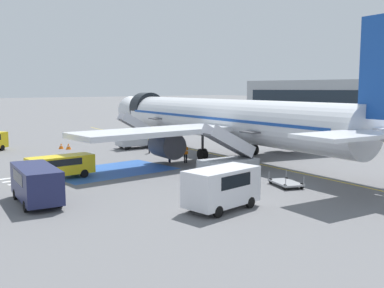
{
  "coord_description": "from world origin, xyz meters",
  "views": [
    {
      "loc": [
        31.55,
        -32.76,
        6.78
      ],
      "look_at": [
        -0.12,
        -4.19,
        1.5
      ],
      "focal_mm": 42.0,
      "sensor_mm": 36.0,
      "label": 1
    }
  ],
  "objects_px": {
    "airliner": "(223,119)",
    "ground_crew_1": "(186,152)",
    "boarding_stairs_forward": "(139,139)",
    "boarding_stairs_aft": "(229,160)",
    "service_van_3": "(36,181)",
    "service_van_2": "(222,185)",
    "traffic_cone_1": "(68,146)",
    "ground_crew_0": "(170,151)",
    "traffic_cone_0": "(61,146)",
    "baggage_cart": "(286,183)",
    "service_van_1": "(61,165)",
    "ground_crew_2": "(149,144)"
  },
  "relations": [
    {
      "from": "airliner",
      "to": "service_van_3",
      "type": "distance_m",
      "value": 22.59
    },
    {
      "from": "airliner",
      "to": "ground_crew_2",
      "type": "relative_size",
      "value": 25.67
    },
    {
      "from": "boarding_stairs_aft",
      "to": "service_van_3",
      "type": "relative_size",
      "value": 0.98
    },
    {
      "from": "service_van_2",
      "to": "service_van_3",
      "type": "distance_m",
      "value": 10.97
    },
    {
      "from": "airliner",
      "to": "boarding_stairs_forward",
      "type": "relative_size",
      "value": 8.25
    },
    {
      "from": "baggage_cart",
      "to": "ground_crew_0",
      "type": "height_order",
      "value": "ground_crew_0"
    },
    {
      "from": "boarding_stairs_forward",
      "to": "boarding_stairs_aft",
      "type": "height_order",
      "value": "boarding_stairs_forward"
    },
    {
      "from": "baggage_cart",
      "to": "ground_crew_1",
      "type": "distance_m",
      "value": 12.16
    },
    {
      "from": "ground_crew_0",
      "to": "ground_crew_1",
      "type": "distance_m",
      "value": 1.55
    },
    {
      "from": "baggage_cart",
      "to": "traffic_cone_1",
      "type": "bearing_deg",
      "value": -60.74
    },
    {
      "from": "boarding_stairs_aft",
      "to": "ground_crew_0",
      "type": "height_order",
      "value": "boarding_stairs_aft"
    },
    {
      "from": "baggage_cart",
      "to": "service_van_2",
      "type": "bearing_deg",
      "value": 33.34
    },
    {
      "from": "traffic_cone_1",
      "to": "service_van_3",
      "type": "bearing_deg",
      "value": -31.03
    },
    {
      "from": "boarding_stairs_aft",
      "to": "service_van_2",
      "type": "xyz_separation_m",
      "value": [
        7.67,
        -8.73,
        0.39
      ]
    },
    {
      "from": "service_van_3",
      "to": "service_van_1",
      "type": "bearing_deg",
      "value": 65.01
    },
    {
      "from": "service_van_1",
      "to": "ground_crew_2",
      "type": "bearing_deg",
      "value": 118.41
    },
    {
      "from": "airliner",
      "to": "ground_crew_1",
      "type": "xyz_separation_m",
      "value": [
        0.69,
        -5.59,
        -2.73
      ]
    },
    {
      "from": "boarding_stairs_aft",
      "to": "traffic_cone_1",
      "type": "distance_m",
      "value": 21.69
    },
    {
      "from": "service_van_3",
      "to": "traffic_cone_1",
      "type": "bearing_deg",
      "value": 70.45
    },
    {
      "from": "airliner",
      "to": "boarding_stairs_forward",
      "type": "xyz_separation_m",
      "value": [
        -10.91,
        -2.61,
        -2.7
      ]
    },
    {
      "from": "ground_crew_2",
      "to": "service_van_3",
      "type": "bearing_deg",
      "value": 161.08
    },
    {
      "from": "ground_crew_0",
      "to": "service_van_3",
      "type": "bearing_deg",
      "value": -57.95
    },
    {
      "from": "ground_crew_1",
      "to": "boarding_stairs_forward",
      "type": "bearing_deg",
      "value": 106.63
    },
    {
      "from": "boarding_stairs_forward",
      "to": "service_van_2",
      "type": "relative_size",
      "value": 1.2
    },
    {
      "from": "ground_crew_2",
      "to": "traffic_cone_0",
      "type": "height_order",
      "value": "ground_crew_2"
    },
    {
      "from": "baggage_cart",
      "to": "traffic_cone_0",
      "type": "distance_m",
      "value": 29.0
    },
    {
      "from": "service_van_2",
      "to": "traffic_cone_1",
      "type": "relative_size",
      "value": 6.67
    },
    {
      "from": "boarding_stairs_aft",
      "to": "service_van_2",
      "type": "relative_size",
      "value": 1.2
    },
    {
      "from": "service_van_2",
      "to": "service_van_1",
      "type": "bearing_deg",
      "value": -171.95
    },
    {
      "from": "baggage_cart",
      "to": "boarding_stairs_forward",
      "type": "bearing_deg",
      "value": -75.72
    },
    {
      "from": "ground_crew_0",
      "to": "traffic_cone_0",
      "type": "relative_size",
      "value": 2.73
    },
    {
      "from": "airliner",
      "to": "ground_crew_1",
      "type": "distance_m",
      "value": 6.26
    },
    {
      "from": "service_van_3",
      "to": "ground_crew_1",
      "type": "bearing_deg",
      "value": 28.69
    },
    {
      "from": "boarding_stairs_aft",
      "to": "baggage_cart",
      "type": "distance_m",
      "value": 6.61
    },
    {
      "from": "service_van_2",
      "to": "ground_crew_2",
      "type": "height_order",
      "value": "service_van_2"
    },
    {
      "from": "boarding_stairs_forward",
      "to": "boarding_stairs_aft",
      "type": "distance_m",
      "value": 17.48
    },
    {
      "from": "airliner",
      "to": "ground_crew_1",
      "type": "height_order",
      "value": "airliner"
    },
    {
      "from": "airliner",
      "to": "boarding_stairs_aft",
      "type": "bearing_deg",
      "value": -122.19
    },
    {
      "from": "boarding_stairs_aft",
      "to": "ground_crew_2",
      "type": "height_order",
      "value": "boarding_stairs_aft"
    },
    {
      "from": "boarding_stairs_aft",
      "to": "service_van_2",
      "type": "distance_m",
      "value": 11.63
    },
    {
      "from": "airliner",
      "to": "service_van_2",
      "type": "bearing_deg",
      "value": -125.69
    },
    {
      "from": "traffic_cone_0",
      "to": "ground_crew_0",
      "type": "bearing_deg",
      "value": 11.64
    },
    {
      "from": "ground_crew_1",
      "to": "traffic_cone_0",
      "type": "xyz_separation_m",
      "value": [
        -16.8,
        -4.02,
        -0.66
      ]
    },
    {
      "from": "traffic_cone_0",
      "to": "boarding_stairs_aft",
      "type": "bearing_deg",
      "value": 9.69
    },
    {
      "from": "airliner",
      "to": "service_van_3",
      "type": "height_order",
      "value": "airliner"
    },
    {
      "from": "boarding_stairs_forward",
      "to": "airliner",
      "type": "bearing_deg",
      "value": 23.93
    },
    {
      "from": "service_van_1",
      "to": "airliner",
      "type": "bearing_deg",
      "value": 91.64
    },
    {
      "from": "boarding_stairs_forward",
      "to": "traffic_cone_0",
      "type": "height_order",
      "value": "boarding_stairs_forward"
    },
    {
      "from": "boarding_stairs_forward",
      "to": "traffic_cone_0",
      "type": "relative_size",
      "value": 8.5
    },
    {
      "from": "ground_crew_1",
      "to": "airliner",
      "type": "bearing_deg",
      "value": 38.03
    }
  ]
}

